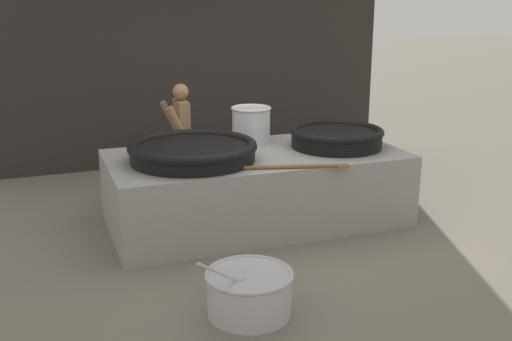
{
  "coord_description": "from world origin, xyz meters",
  "views": [
    {
      "loc": [
        -2.28,
        -6.1,
        2.46
      ],
      "look_at": [
        0.0,
        0.0,
        0.6
      ],
      "focal_mm": 42.0,
      "sensor_mm": 36.0,
      "label": 1
    }
  ],
  "objects_px": {
    "giant_wok_far": "(337,137)",
    "prep_bowl_vegetables": "(249,291)",
    "stock_pot": "(251,124)",
    "giant_wok_near": "(193,150)",
    "cook": "(182,136)"
  },
  "relations": [
    {
      "from": "giant_wok_far",
      "to": "prep_bowl_vegetables",
      "type": "distance_m",
      "value": 2.73
    },
    {
      "from": "giant_wok_far",
      "to": "stock_pot",
      "type": "distance_m",
      "value": 1.04
    },
    {
      "from": "giant_wok_near",
      "to": "prep_bowl_vegetables",
      "type": "distance_m",
      "value": 2.04
    },
    {
      "from": "stock_pot",
      "to": "cook",
      "type": "xyz_separation_m",
      "value": [
        -0.7,
        0.69,
        -0.24
      ]
    },
    {
      "from": "giant_wok_far",
      "to": "cook",
      "type": "bearing_deg",
      "value": 140.27
    },
    {
      "from": "giant_wok_near",
      "to": "prep_bowl_vegetables",
      "type": "bearing_deg",
      "value": -91.56
    },
    {
      "from": "stock_pot",
      "to": "cook",
      "type": "distance_m",
      "value": 1.01
    },
    {
      "from": "cook",
      "to": "prep_bowl_vegetables",
      "type": "xyz_separation_m",
      "value": [
        -0.24,
        -3.22,
        -0.59
      ]
    },
    {
      "from": "giant_wok_near",
      "to": "prep_bowl_vegetables",
      "type": "xyz_separation_m",
      "value": [
        -0.05,
        -1.91,
        -0.72
      ]
    },
    {
      "from": "stock_pot",
      "to": "prep_bowl_vegetables",
      "type": "relative_size",
      "value": 0.56
    },
    {
      "from": "stock_pot",
      "to": "giant_wok_far",
      "type": "bearing_deg",
      "value": -35.19
    },
    {
      "from": "giant_wok_near",
      "to": "cook",
      "type": "distance_m",
      "value": 1.33
    },
    {
      "from": "stock_pot",
      "to": "cook",
      "type": "relative_size",
      "value": 0.33
    },
    {
      "from": "giant_wok_far",
      "to": "cook",
      "type": "height_order",
      "value": "cook"
    },
    {
      "from": "giant_wok_far",
      "to": "prep_bowl_vegetables",
      "type": "height_order",
      "value": "giant_wok_far"
    }
  ]
}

